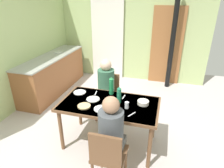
{
  "coord_description": "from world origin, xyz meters",
  "views": [
    {
      "loc": [
        1.03,
        -2.58,
        2.24
      ],
      "look_at": [
        0.28,
        0.01,
        1.0
      ],
      "focal_mm": 31.4,
      "sensor_mm": 36.0,
      "label": 1
    }
  ],
  "objects": [
    {
      "name": "door_wooden",
      "position": [
        1.0,
        2.65,
        1.0
      ],
      "size": [
        0.8,
        0.05,
        2.0
      ],
      "primitive_type": "cube",
      "color": "#9D6235",
      "rests_on": "ground_plane"
    },
    {
      "name": "water_bottle_green_near",
      "position": [
        0.42,
        -0.08,
        0.88
      ],
      "size": [
        0.07,
        0.07,
        0.26
      ],
      "color": "#237852",
      "rests_on": "dining_table"
    },
    {
      "name": "cutlery_knife_near",
      "position": [
        -0.03,
        0.11,
        0.75
      ],
      "size": [
        0.04,
        0.15,
        0.0
      ],
      "primitive_type": "cube",
      "rotation": [
        0.0,
        0.0,
        4.86
      ],
      "color": "silver",
      "rests_on": "dining_table"
    },
    {
      "name": "chair_far_diner",
      "position": [
        0.03,
        0.62,
        0.5
      ],
      "size": [
        0.4,
        0.4,
        0.87
      ],
      "rotation": [
        0.0,
        0.0,
        3.14
      ],
      "color": "brown",
      "rests_on": "ground_plane"
    },
    {
      "name": "water_bottle_green_far",
      "position": [
        0.23,
        0.16,
        0.89
      ],
      "size": [
        0.08,
        0.08,
        0.3
      ],
      "color": "#1F8347",
      "rests_on": "dining_table"
    },
    {
      "name": "dinner_plate_far_center",
      "position": [
        0.01,
        -0.11,
        0.76
      ],
      "size": [
        0.2,
        0.2,
        0.01
      ],
      "primitive_type": "cylinder",
      "color": "white",
      "rests_on": "dining_table"
    },
    {
      "name": "curtain_panel",
      "position": [
        -0.61,
        2.63,
        1.1
      ],
      "size": [
        0.9,
        0.03,
        2.2
      ],
      "primitive_type": "cube",
      "color": "white",
      "rests_on": "ground_plane"
    },
    {
      "name": "wall_left",
      "position": [
        -1.96,
        0.68,
        1.31
      ],
      "size": [
        0.1,
        4.1,
        2.62
      ],
      "primitive_type": "cube",
      "color": "#AEC57E",
      "rests_on": "ground_plane"
    },
    {
      "name": "serving_bowl_center",
      "position": [
        0.77,
        -0.03,
        0.78
      ],
      "size": [
        0.17,
        0.17,
        0.05
      ],
      "primitive_type": "cylinder",
      "color": "silver",
      "rests_on": "dining_table"
    },
    {
      "name": "ground_plane",
      "position": [
        0.0,
        0.0,
        0.0
      ],
      "size": [
        7.1,
        7.1,
        0.0
      ],
      "primitive_type": "plane",
      "color": "beige"
    },
    {
      "name": "cutlery_fork_near",
      "position": [
        0.45,
        0.1,
        0.75
      ],
      "size": [
        0.03,
        0.15,
        0.0
      ],
      "primitive_type": "cube",
      "rotation": [
        0.0,
        0.0,
        4.62
      ],
      "color": "silver",
      "rests_on": "dining_table"
    },
    {
      "name": "person_near_diner",
      "position": [
        0.5,
        -0.77,
        0.78
      ],
      "size": [
        0.3,
        0.37,
        0.77
      ],
      "color": "#525551",
      "rests_on": "ground_plane"
    },
    {
      "name": "wall_back",
      "position": [
        0.0,
        2.73,
        1.31
      ],
      "size": [
        4.11,
        0.1,
        2.62
      ],
      "primitive_type": "cube",
      "color": "#B0C582",
      "rests_on": "ground_plane"
    },
    {
      "name": "stove_pipe_column",
      "position": [
        1.13,
        2.38,
        1.31
      ],
      "size": [
        0.12,
        0.12,
        2.62
      ],
      "primitive_type": "cylinder",
      "color": "black",
      "rests_on": "ground_plane"
    },
    {
      "name": "dining_table",
      "position": [
        0.28,
        -0.14,
        0.68
      ],
      "size": [
        1.48,
        0.81,
        0.75
      ],
      "color": "brown",
      "rests_on": "ground_plane"
    },
    {
      "name": "dinner_plate_near_right",
      "position": [
        -0.29,
        0.05,
        0.76
      ],
      "size": [
        0.2,
        0.2,
        0.01
      ],
      "primitive_type": "cylinder",
      "color": "white",
      "rests_on": "dining_table"
    },
    {
      "name": "dinner_plate_near_left",
      "position": [
        0.22,
        -0.34,
        0.76
      ],
      "size": [
        0.21,
        0.21,
        0.01
      ],
      "primitive_type": "cylinder",
      "color": "white",
      "rests_on": "dining_table"
    },
    {
      "name": "kitchen_counter",
      "position": [
        -1.63,
        1.35,
        0.45
      ],
      "size": [
        0.61,
        2.25,
        0.91
      ],
      "color": "brown",
      "rests_on": "ground_plane"
    },
    {
      "name": "drinking_glass_by_near_diner",
      "position": [
        0.56,
        -0.21,
        0.8
      ],
      "size": [
        0.06,
        0.06,
        0.1
      ],
      "primitive_type": "cylinder",
      "color": "silver",
      "rests_on": "dining_table"
    },
    {
      "name": "person_far_diner",
      "position": [
        0.03,
        0.48,
        0.78
      ],
      "size": [
        0.3,
        0.37,
        0.77
      ],
      "rotation": [
        0.0,
        0.0,
        3.14
      ],
      "color": "#416148",
      "rests_on": "ground_plane"
    },
    {
      "name": "bread_plate_sliced",
      "position": [
        -0.04,
        -0.34,
        0.76
      ],
      "size": [
        0.19,
        0.19,
        0.02
      ],
      "primitive_type": "cylinder",
      "color": "#DBB77A",
      "rests_on": "dining_table"
    },
    {
      "name": "chair_near_diner",
      "position": [
        0.5,
        -0.9,
        0.5
      ],
      "size": [
        0.4,
        0.4,
        0.87
      ],
      "color": "brown",
      "rests_on": "ground_plane"
    },
    {
      "name": "cutlery_knife_far",
      "position": [
        0.66,
        -0.35,
        0.75
      ],
      "size": [
        0.09,
        0.14,
        0.0
      ],
      "primitive_type": "cube",
      "rotation": [
        0.0,
        0.0,
        4.19
      ],
      "color": "silver",
      "rests_on": "dining_table"
    }
  ]
}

